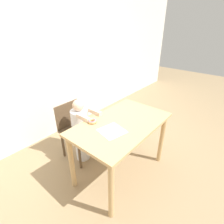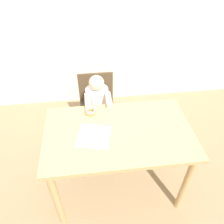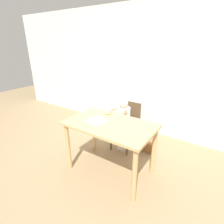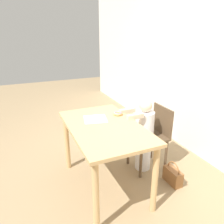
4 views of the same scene
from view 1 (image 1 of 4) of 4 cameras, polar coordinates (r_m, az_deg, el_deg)
The scene contains 8 objects.
ground_plane at distance 2.53m, azimuth 2.61°, elevation -18.76°, with size 12.00×12.00×0.00m, color #997F5B.
wall_back at distance 2.96m, azimuth -21.44°, elevation 14.58°, with size 8.00×0.05×2.50m.
dining_table at distance 2.10m, azimuth 3.00°, elevation -6.27°, with size 1.20×0.72×0.78m.
chair at distance 2.56m, azimuth -11.77°, elevation -5.76°, with size 0.39×0.44×0.82m.
child_figure at distance 2.46m, azimuth -10.08°, elevation -6.12°, with size 0.25×0.41×0.95m.
donut at distance 2.04m, azimuth -6.45°, elevation -2.97°, with size 0.11×0.11×0.03m.
napkin at distance 1.89m, azimuth -0.01°, elevation -6.18°, with size 0.30×0.30×0.00m.
handbag at distance 3.00m, azimuth -5.68°, elevation -7.58°, with size 0.25×0.11×0.29m.
Camera 1 is at (-1.40, -1.03, 1.84)m, focal length 28.00 mm.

